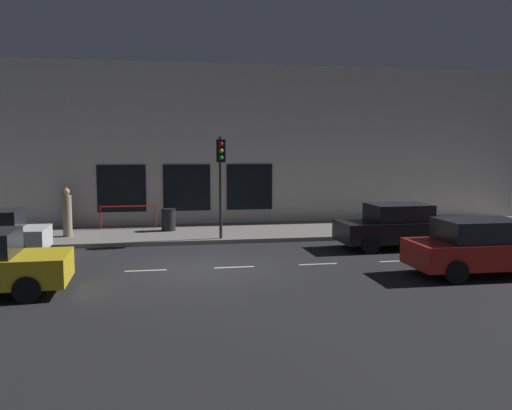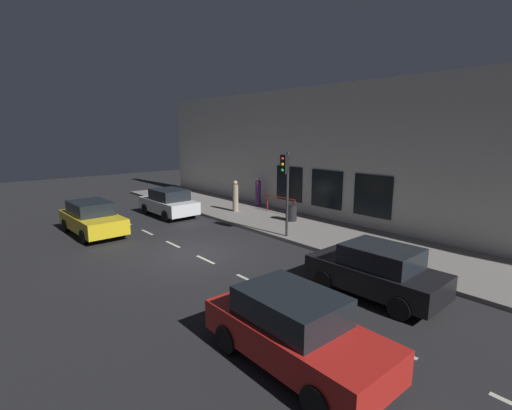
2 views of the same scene
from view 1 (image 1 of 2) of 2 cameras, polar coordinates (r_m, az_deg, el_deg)
The scene contains 11 objects.
ground_plane at distance 16.37m, azimuth -5.79°, elevation -6.61°, with size 60.00×60.00×0.00m, color #232326.
sidewalk at distance 22.49m, azimuth -6.91°, elevation -2.95°, with size 4.50×32.00×0.15m.
building_facade at distance 24.76m, azimuth -7.32°, elevation 6.11°, with size 0.65×32.00×7.26m.
lane_centre_line at distance 16.47m, azimuth -2.29°, elevation -6.49°, with size 0.12×27.20×0.01m.
traffic_light at distance 20.30m, azimuth -3.70°, elevation 4.11°, with size 0.46×0.32×3.81m.
parked_car_0 at distance 16.61m, azimuth 22.55°, elevation -4.09°, with size 1.89×4.22×1.58m.
parked_car_2 at distance 20.00m, azimuth 14.29°, elevation -2.15°, with size 1.95×4.02×1.58m.
pedestrian_0 at distance 24.34m, azimuth -19.10°, elevation -0.34°, with size 0.42×0.42×1.84m.
pedestrian_1 at distance 22.23m, azimuth -19.08°, elevation -0.87°, with size 0.49×0.49×1.86m.
trash_bin at distance 22.79m, azimuth -9.12°, elevation -1.51°, with size 0.60×0.60×0.91m.
red_railing at distance 23.61m, azimuth -13.19°, elevation -0.66°, with size 0.05×2.31×0.97m.
Camera 1 is at (-15.94, 1.09, 3.59)m, focal length 38.37 mm.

